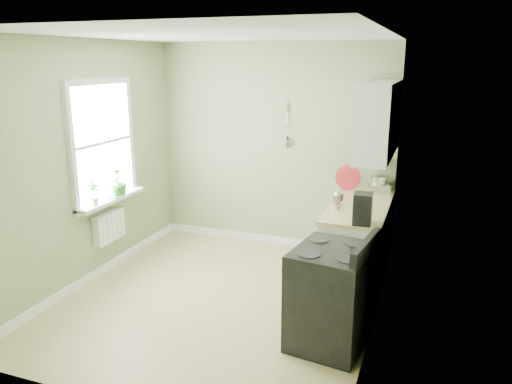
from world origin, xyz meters
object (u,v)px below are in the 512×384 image
(kettle, at_px, (337,199))
(coffee_maker, at_px, (362,209))
(stove, at_px, (331,296))
(stand_mixer, at_px, (379,175))

(kettle, height_order, coffee_maker, coffee_maker)
(coffee_maker, bearing_deg, stove, -100.26)
(stove, height_order, kettle, kettle)
(stand_mixer, relative_size, kettle, 2.38)
(stove, xyz_separation_m, kettle, (-0.21, 1.22, 0.55))
(stove, relative_size, coffee_maker, 3.27)
(stand_mixer, bearing_deg, coffee_maker, -89.90)
(stand_mixer, height_order, kettle, stand_mixer)
(stand_mixer, relative_size, coffee_maker, 1.39)
(kettle, bearing_deg, stand_mixer, 70.48)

